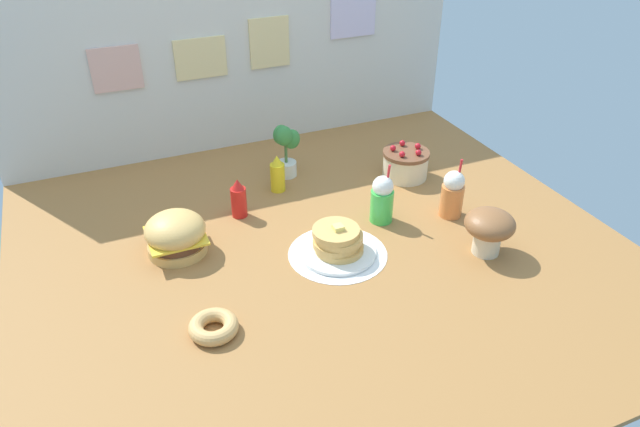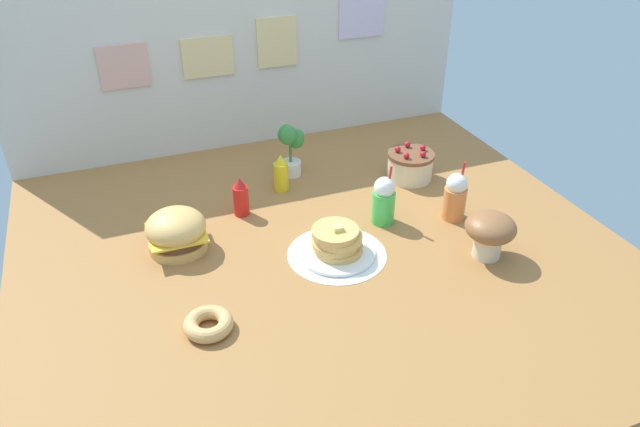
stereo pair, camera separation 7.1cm
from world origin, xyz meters
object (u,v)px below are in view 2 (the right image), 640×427
at_px(ketchup_bottle, 241,198).
at_px(donut_pink_glaze, 208,324).
at_px(pancake_stack, 337,243).
at_px(cream_soda_cup, 384,200).
at_px(potted_plant, 291,148).
at_px(orange_float_cup, 455,196).
at_px(layer_cake, 410,165).
at_px(mushroom_stool, 490,231).
at_px(burger, 176,231).
at_px(mustard_bottle, 280,174).

xyz_separation_m(ketchup_bottle, donut_pink_glaze, (-0.28, -0.64, -0.05)).
height_order(pancake_stack, cream_soda_cup, cream_soda_cup).
bearing_deg(cream_soda_cup, pancake_stack, -151.29).
relative_size(ketchup_bottle, potted_plant, 0.66).
distance_m(cream_soda_cup, orange_float_cup, 0.30).
height_order(pancake_stack, layer_cake, layer_cake).
height_order(layer_cake, donut_pink_glaze, layer_cake).
height_order(pancake_stack, orange_float_cup, orange_float_cup).
bearing_deg(potted_plant, ketchup_bottle, -140.23).
bearing_deg(layer_cake, ketchup_bottle, -178.22).
xyz_separation_m(pancake_stack, layer_cake, (0.55, 0.44, 0.02)).
height_order(cream_soda_cup, orange_float_cup, same).
xyz_separation_m(orange_float_cup, mushroom_stool, (-0.03, -0.28, 0.01)).
relative_size(burger, pancake_stack, 0.78).
bearing_deg(pancake_stack, mushroom_stool, -22.04).
distance_m(pancake_stack, donut_pink_glaze, 0.59).
xyz_separation_m(burger, donut_pink_glaze, (0.01, -0.49, -0.05)).
relative_size(ketchup_bottle, cream_soda_cup, 0.67).
relative_size(burger, mushroom_stool, 1.21).
height_order(ketchup_bottle, donut_pink_glaze, ketchup_bottle).
bearing_deg(cream_soda_cup, ketchup_bottle, 153.16).
bearing_deg(mustard_bottle, mushroom_stool, -53.17).
xyz_separation_m(cream_soda_cup, orange_float_cup, (0.29, -0.08, 0.00)).
relative_size(potted_plant, mushroom_stool, 1.39).
bearing_deg(layer_cake, potted_plant, 155.47).
relative_size(ketchup_bottle, orange_float_cup, 0.67).
relative_size(cream_soda_cup, mushroom_stool, 1.36).
bearing_deg(ketchup_bottle, pancake_stack, -57.44).
relative_size(orange_float_cup, donut_pink_glaze, 1.61).
bearing_deg(orange_float_cup, layer_cake, 90.82).
bearing_deg(potted_plant, mushroom_stool, -61.30).
height_order(pancake_stack, mustard_bottle, mustard_bottle).
bearing_deg(cream_soda_cup, mustard_bottle, 127.49).
relative_size(layer_cake, potted_plant, 0.82).
height_order(burger, cream_soda_cup, cream_soda_cup).
distance_m(pancake_stack, layer_cake, 0.70).
bearing_deg(orange_float_cup, mushroom_stool, -95.56).
relative_size(mustard_bottle, potted_plant, 0.66).
bearing_deg(mushroom_stool, potted_plant, 118.70).
distance_m(layer_cake, orange_float_cup, 0.37).
relative_size(pancake_stack, cream_soda_cup, 1.13).
xyz_separation_m(cream_soda_cup, mushroom_stool, (0.26, -0.36, 0.01)).
distance_m(burger, cream_soda_cup, 0.83).
bearing_deg(donut_pink_glaze, layer_cake, 31.59).
distance_m(burger, orange_float_cup, 1.12).
relative_size(ketchup_bottle, mushroom_stool, 0.91).
bearing_deg(mustard_bottle, cream_soda_cup, -52.51).
height_order(burger, potted_plant, potted_plant).
height_order(ketchup_bottle, orange_float_cup, orange_float_cup).
relative_size(layer_cake, donut_pink_glaze, 1.34).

